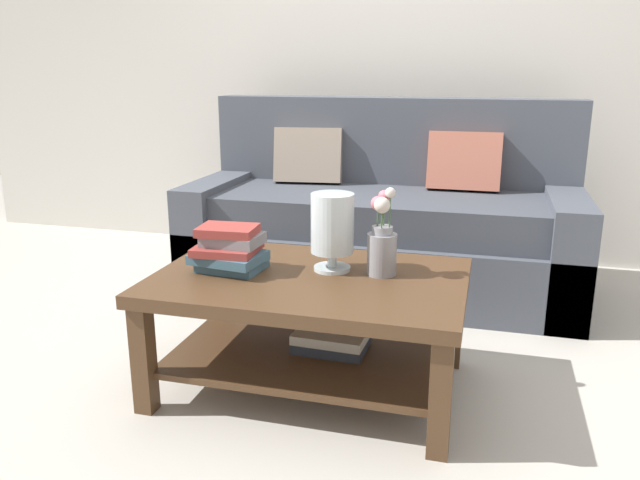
{
  "coord_description": "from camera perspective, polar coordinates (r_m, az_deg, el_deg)",
  "views": [
    {
      "loc": [
        0.61,
        -2.55,
        1.23
      ],
      "look_at": [
        -0.02,
        -0.24,
        0.57
      ],
      "focal_mm": 35.06,
      "sensor_mm": 36.0,
      "label": 1
    }
  ],
  "objects": [
    {
      "name": "coffee_table",
      "position": [
        2.42,
        -0.83,
        -6.19
      ],
      "size": [
        1.17,
        0.78,
        0.47
      ],
      "color": "#4C331E",
      "rests_on": "ground"
    },
    {
      "name": "back_wall",
      "position": [
        4.25,
        7.32,
        16.99
      ],
      "size": [
        6.4,
        0.12,
        2.7
      ],
      "primitive_type": "cube",
      "color": "beige",
      "rests_on": "ground"
    },
    {
      "name": "glass_hurricane_vase",
      "position": [
        2.39,
        1.13,
        1.27
      ],
      "size": [
        0.17,
        0.17,
        0.3
      ],
      "color": "silver",
      "rests_on": "coffee_table"
    },
    {
      "name": "book_stack_main",
      "position": [
        2.44,
        -8.23,
        -0.88
      ],
      "size": [
        0.29,
        0.24,
        0.18
      ],
      "color": "#3D6075",
      "rests_on": "coffee_table"
    },
    {
      "name": "flower_pitcher",
      "position": [
        2.36,
        5.67,
        -0.23
      ],
      "size": [
        0.11,
        0.12,
        0.34
      ],
      "color": "gray",
      "rests_on": "coffee_table"
    },
    {
      "name": "ground_plane",
      "position": [
        2.9,
        1.65,
        -9.64
      ],
      "size": [
        10.0,
        10.0,
        0.0
      ],
      "primitive_type": "plane",
      "color": "#B7B2A8"
    },
    {
      "name": "couch",
      "position": [
        3.59,
        5.73,
        1.44
      ],
      "size": [
        2.14,
        0.9,
        1.06
      ],
      "color": "#474C56",
      "rests_on": "ground"
    }
  ]
}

